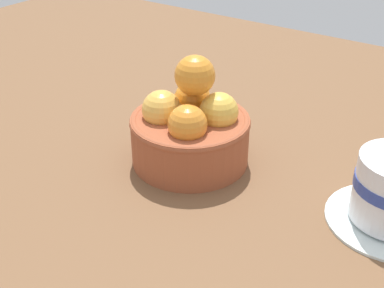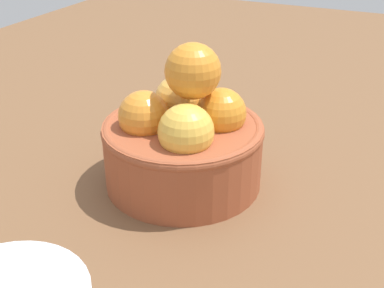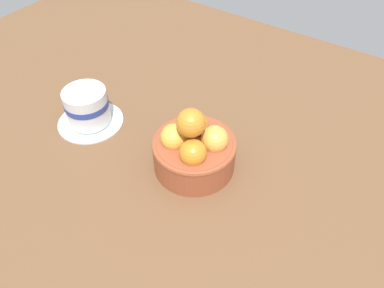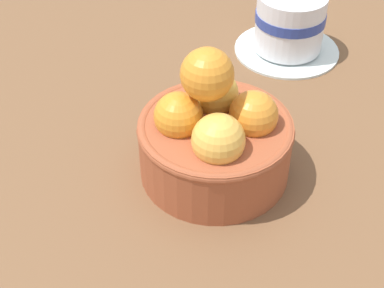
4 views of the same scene
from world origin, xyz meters
TOP-DOWN VIEW (x-y plane):
  - ground_plane at (0.00, 0.00)cm, footprint 152.78×109.02cm
  - terracotta_bowl at (0.00, -0.05)cm, footprint 14.16×14.16cm
  - coffee_cup at (-23.28, -2.01)cm, footprint 12.73×12.73cm

SIDE VIEW (x-z plane):
  - ground_plane at x=0.00cm, z-range -3.65..0.00cm
  - coffee_cup at x=-23.28cm, z-range -0.18..7.30cm
  - terracotta_bowl at x=0.00cm, z-range -2.15..10.91cm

